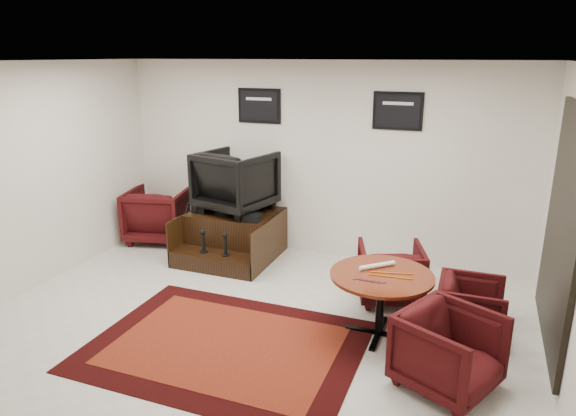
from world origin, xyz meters
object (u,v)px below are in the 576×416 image
object	(u,v)px
shine_chair	(236,178)
armchair_side	(158,212)
table_chair_back	(391,270)
shine_podium	(233,236)
table_chair_window	(471,306)
meeting_table	(381,282)
table_chair_corner	(449,348)

from	to	relation	value
shine_chair	armchair_side	world-z (taller)	shine_chair
table_chair_back	armchair_side	bearing A→B (deg)	-29.35
shine_podium	shine_chair	size ratio (longest dim) A/B	1.34
table_chair_back	table_chair_window	bearing A→B (deg)	132.61
shine_chair	table_chair_back	distance (m)	2.63
meeting_table	shine_chair	bearing A→B (deg)	146.86
shine_podium	table_chair_back	size ratio (longest dim) A/B	1.72
shine_chair	meeting_table	bearing A→B (deg)	160.51
meeting_table	table_chair_corner	world-z (taller)	table_chair_corner
armchair_side	table_chair_back	xyz separation A→B (m)	(3.83, -0.78, -0.08)
table_chair_back	table_chair_corner	size ratio (longest dim) A/B	0.97
shine_podium	table_chair_back	xyz separation A→B (m)	(2.41, -0.60, 0.08)
table_chair_corner	shine_chair	bearing A→B (deg)	80.56
meeting_table	table_chair_window	bearing A→B (deg)	20.56
armchair_side	table_chair_back	distance (m)	3.91
meeting_table	table_chair_corner	size ratio (longest dim) A/B	1.35
shine_podium	meeting_table	xyz separation A→B (m)	(2.46, -1.47, 0.31)
shine_chair	armchair_side	bearing A→B (deg)	11.63
table_chair_back	table_chair_corner	bearing A→B (deg)	99.14
shine_podium	armchair_side	bearing A→B (deg)	172.46
shine_chair	table_chair_window	xyz separation A→B (m)	(3.35, -1.27, -0.81)
shine_podium	armchair_side	xyz separation A→B (m)	(-1.42, 0.19, 0.16)
meeting_table	table_chair_back	bearing A→B (deg)	93.10
table_chair_back	table_chair_corner	distance (m)	1.74
shine_chair	meeting_table	xyz separation A→B (m)	(2.46, -1.60, -0.54)
armchair_side	shine_chair	bearing A→B (deg)	164.55
table_chair_window	table_chair_corner	bearing A→B (deg)	170.55
shine_chair	meeting_table	distance (m)	2.98
shine_podium	table_chair_back	bearing A→B (deg)	-13.87
shine_podium	table_chair_corner	distance (m)	3.85
table_chair_back	shine_chair	bearing A→B (deg)	-34.70
armchair_side	table_chair_window	bearing A→B (deg)	151.12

